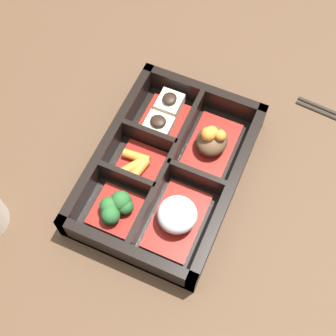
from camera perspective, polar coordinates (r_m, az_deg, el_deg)
name	(u,v)px	position (r m, az deg, el deg)	size (l,w,h in m)	color
ground_plane	(168,176)	(0.70, 0.00, -0.92)	(3.00, 3.00, 0.00)	#4C3523
bento_base	(168,174)	(0.70, 0.00, -0.74)	(0.29, 0.20, 0.01)	black
bento_rim	(167,168)	(0.68, -0.15, 0.02)	(0.29, 0.20, 0.05)	black
bowl_stew	(211,141)	(0.70, 5.32, 3.26)	(0.11, 0.07, 0.05)	maroon
bowl_rice	(177,216)	(0.65, 1.13, -5.89)	(0.11, 0.07, 0.04)	maroon
bowl_tofu	(164,115)	(0.73, -0.48, 6.47)	(0.08, 0.07, 0.03)	maroon
bowl_carrots	(138,163)	(0.70, -3.65, 0.56)	(0.06, 0.07, 0.02)	maroon
bowl_greens	(115,208)	(0.66, -6.49, -4.89)	(0.07, 0.07, 0.04)	maroon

